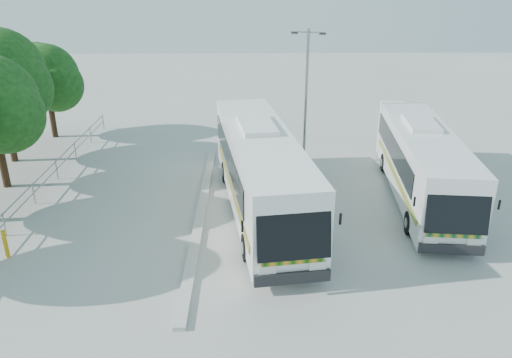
{
  "coord_description": "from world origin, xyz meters",
  "views": [
    {
      "loc": [
        -0.25,
        -17.94,
        9.79
      ],
      "look_at": [
        0.12,
        1.36,
        1.84
      ],
      "focal_mm": 35.0,
      "sensor_mm": 36.0,
      "label": 1
    }
  ],
  "objects_px": {
    "coach_adjacent": "(421,162)",
    "lamppost": "(306,92)",
    "bollard": "(6,244)",
    "tree_far_d": "(0,75)",
    "tree_far_e": "(47,77)",
    "coach_main": "(261,170)"
  },
  "relations": [
    {
      "from": "coach_adjacent",
      "to": "bollard",
      "type": "relative_size",
      "value": 10.77
    },
    {
      "from": "tree_far_e",
      "to": "tree_far_d",
      "type": "bearing_deg",
      "value": -98.63
    },
    {
      "from": "lamppost",
      "to": "bollard",
      "type": "distance_m",
      "value": 15.99
    },
    {
      "from": "tree_far_d",
      "to": "coach_adjacent",
      "type": "relative_size",
      "value": 0.62
    },
    {
      "from": "coach_adjacent",
      "to": "lamppost",
      "type": "height_order",
      "value": "lamppost"
    },
    {
      "from": "bollard",
      "to": "tree_far_d",
      "type": "bearing_deg",
      "value": 111.43
    },
    {
      "from": "coach_adjacent",
      "to": "tree_far_e",
      "type": "bearing_deg",
      "value": 160.52
    },
    {
      "from": "coach_main",
      "to": "coach_adjacent",
      "type": "bearing_deg",
      "value": 1.86
    },
    {
      "from": "lamppost",
      "to": "coach_main",
      "type": "bearing_deg",
      "value": -94.7
    },
    {
      "from": "coach_adjacent",
      "to": "lamppost",
      "type": "relative_size",
      "value": 1.65
    },
    {
      "from": "tree_far_d",
      "to": "tree_far_e",
      "type": "bearing_deg",
      "value": 81.37
    },
    {
      "from": "tree_far_d",
      "to": "lamppost",
      "type": "height_order",
      "value": "tree_far_d"
    },
    {
      "from": "tree_far_d",
      "to": "bollard",
      "type": "height_order",
      "value": "tree_far_d"
    },
    {
      "from": "tree_far_e",
      "to": "coach_adjacent",
      "type": "relative_size",
      "value": 0.5
    },
    {
      "from": "tree_far_d",
      "to": "bollard",
      "type": "distance_m",
      "value": 12.01
    },
    {
      "from": "tree_far_d",
      "to": "lamppost",
      "type": "xyz_separation_m",
      "value": [
        16.22,
        -0.62,
        -0.82
      ]
    },
    {
      "from": "tree_far_d",
      "to": "tree_far_e",
      "type": "distance_m",
      "value": 4.65
    },
    {
      "from": "coach_main",
      "to": "bollard",
      "type": "distance_m",
      "value": 10.36
    },
    {
      "from": "bollard",
      "to": "lamppost",
      "type": "bearing_deg",
      "value": 39.05
    },
    {
      "from": "tree_far_e",
      "to": "bollard",
      "type": "bearing_deg",
      "value": -77.12
    },
    {
      "from": "tree_far_e",
      "to": "bollard",
      "type": "xyz_separation_m",
      "value": [
        3.42,
        -14.95,
        -3.33
      ]
    },
    {
      "from": "coach_main",
      "to": "coach_adjacent",
      "type": "height_order",
      "value": "coach_main"
    }
  ]
}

